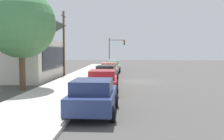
# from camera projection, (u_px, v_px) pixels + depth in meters

# --- Properties ---
(ground_plane) EXTENTS (120.00, 120.00, 0.00)m
(ground_plane) POSITION_uv_depth(u_px,v_px,m) (137.00, 81.00, 23.91)
(ground_plane) COLOR #4C4947
(sidewalk_curb) EXTENTS (60.00, 4.20, 0.16)m
(sidewalk_curb) POSITION_uv_depth(u_px,v_px,m) (78.00, 80.00, 24.12)
(sidewalk_curb) COLOR beige
(sidewalk_curb) RESTS_ON ground
(car_navy) EXTENTS (4.35, 2.16, 1.59)m
(car_navy) POSITION_uv_depth(u_px,v_px,m) (93.00, 96.00, 11.29)
(car_navy) COLOR navy
(car_navy) RESTS_ON ground
(car_cherry) EXTENTS (4.52, 2.14, 1.59)m
(car_cherry) POSITION_uv_depth(u_px,v_px,m) (103.00, 81.00, 16.88)
(car_cherry) COLOR red
(car_cherry) RESTS_ON ground
(car_charcoal) EXTENTS (4.64, 2.06, 1.59)m
(car_charcoal) POSITION_uv_depth(u_px,v_px,m) (106.00, 74.00, 22.61)
(car_charcoal) COLOR #2D3035
(car_charcoal) RESTS_ON ground
(car_coral) EXTENTS (4.83, 2.22, 1.59)m
(car_coral) POSITION_uv_depth(u_px,v_px,m) (109.00, 69.00, 28.37)
(car_coral) COLOR #EA8C75
(car_coral) RESTS_ON ground
(car_seafoam) EXTENTS (4.45, 2.01, 1.59)m
(car_seafoam) POSITION_uv_depth(u_px,v_px,m) (113.00, 66.00, 33.98)
(car_seafoam) COLOR #9ED1BC
(car_seafoam) RESTS_ON ground
(car_silver) EXTENTS (4.53, 2.19, 1.59)m
(car_silver) POSITION_uv_depth(u_px,v_px,m) (112.00, 64.00, 40.03)
(car_silver) COLOR silver
(car_silver) RESTS_ON ground
(storefront_building) EXTENTS (10.37, 7.70, 6.03)m
(storefront_building) POSITION_uv_depth(u_px,v_px,m) (18.00, 58.00, 25.86)
(storefront_building) COLOR silver
(storefront_building) RESTS_ON ground
(shade_tree) EXTENTS (4.96, 4.96, 7.28)m
(shade_tree) POSITION_uv_depth(u_px,v_px,m) (21.00, 24.00, 18.25)
(shade_tree) COLOR brown
(shade_tree) RESTS_ON ground
(traffic_light_main) EXTENTS (0.37, 2.79, 5.20)m
(traffic_light_main) POSITION_uv_depth(u_px,v_px,m) (115.00, 48.00, 43.85)
(traffic_light_main) COLOR #383833
(traffic_light_main) RESTS_ON ground
(utility_pole_wooden) EXTENTS (1.80, 0.24, 7.50)m
(utility_pole_wooden) POSITION_uv_depth(u_px,v_px,m) (64.00, 42.00, 29.58)
(utility_pole_wooden) COLOR brown
(utility_pole_wooden) RESTS_ON ground
(fire_hydrant_red) EXTENTS (0.22, 0.22, 0.71)m
(fire_hydrant_red) POSITION_uv_depth(u_px,v_px,m) (89.00, 79.00, 21.43)
(fire_hydrant_red) COLOR red
(fire_hydrant_red) RESTS_ON sidewalk_curb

